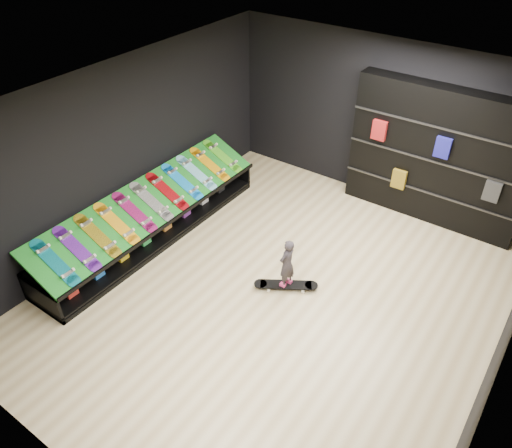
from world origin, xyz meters
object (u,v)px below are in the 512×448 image
Objects in this scene: floor_skateboard at (286,286)px; child at (287,272)px; back_shelving at (437,157)px; display_rack at (152,224)px.

child reaches higher than floor_skateboard.
floor_skateboard is (-1.03, -3.11, -1.17)m from back_shelving.
child reaches higher than display_rack.
back_shelving reaches higher than display_rack.
display_rack is 2.61m from child.
back_shelving is 3.48m from floor_skateboard.
back_shelving reaches higher than child.
display_rack is 9.01× the size of child.
back_shelving is at bearing 42.39° from display_rack.
child is (2.60, 0.21, 0.09)m from display_rack.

